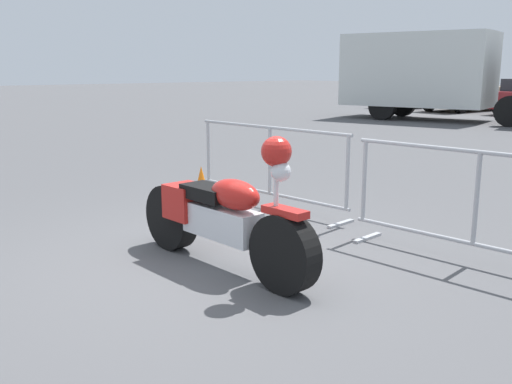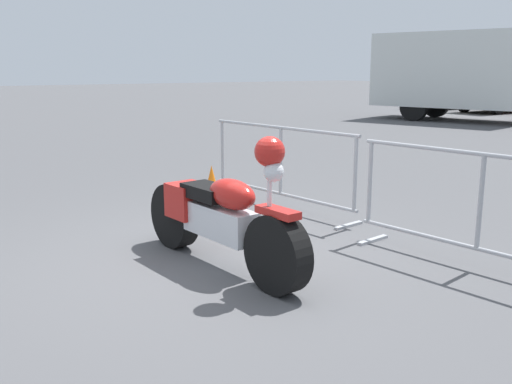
% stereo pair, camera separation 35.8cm
% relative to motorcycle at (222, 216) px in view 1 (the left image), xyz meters
% --- Properties ---
extents(ground_plane, '(120.00, 120.00, 0.00)m').
position_rel_motorcycle_xyz_m(ground_plane, '(-0.15, -0.04, -0.48)').
color(ground_plane, '#4C4C4F').
extents(motorcycle, '(2.24, 0.36, 1.26)m').
position_rel_motorcycle_xyz_m(motorcycle, '(0.00, 0.00, 0.00)').
color(motorcycle, black).
rests_on(motorcycle, ground).
extents(crowd_barrier_near, '(2.51, 0.65, 1.07)m').
position_rel_motorcycle_xyz_m(crowd_barrier_near, '(-1.42, 1.82, 0.08)').
color(crowd_barrier_near, '#9EA0A5').
rests_on(crowd_barrier_near, ground).
extents(crowd_barrier_far, '(2.51, 0.65, 1.07)m').
position_rel_motorcycle_xyz_m(crowd_barrier_far, '(1.42, 1.82, 0.08)').
color(crowd_barrier_far, '#9EA0A5').
rests_on(crowd_barrier_far, ground).
extents(box_truck, '(8.02, 4.13, 2.98)m').
position_rel_motorcycle_xyz_m(box_truck, '(-7.23, 14.83, 1.15)').
color(box_truck, silver).
rests_on(box_truck, ground).
extents(parked_car_silver, '(1.92, 4.31, 1.44)m').
position_rel_motorcycle_xyz_m(parked_car_silver, '(-11.89, 19.95, 0.25)').
color(parked_car_silver, '#B7BABF').
rests_on(parked_car_silver, ground).
extents(parked_car_tan, '(2.04, 4.57, 1.52)m').
position_rel_motorcycle_xyz_m(parked_car_tan, '(-9.20, 19.74, 0.29)').
color(parked_car_tan, tan).
rests_on(parked_car_tan, ground).
extents(traffic_cone, '(0.34, 0.34, 0.59)m').
position_rel_motorcycle_xyz_m(traffic_cone, '(-1.82, 1.03, -0.19)').
color(traffic_cone, orange).
rests_on(traffic_cone, ground).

